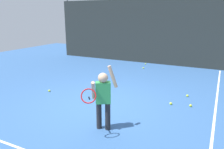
{
  "coord_description": "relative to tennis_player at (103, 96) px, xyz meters",
  "views": [
    {
      "loc": [
        2.8,
        -4.75,
        2.29
      ],
      "look_at": [
        0.38,
        0.04,
        0.85
      ],
      "focal_mm": 35.28,
      "sensor_mm": 36.0,
      "label": 1
    }
  ],
  "objects": [
    {
      "name": "fence_post_1",
      "position": [
        -3.43,
        6.87,
        0.88
      ],
      "size": [
        0.09,
        0.09,
        3.22
      ],
      "primitive_type": "cylinder",
      "color": "slate",
      "rests_on": "ground"
    },
    {
      "name": "ground_plane",
      "position": [
        -0.76,
        1.14,
        -0.73
      ],
      "size": [
        20.0,
        20.0,
        0.0
      ],
      "primitive_type": "plane",
      "color": "#335B93"
    },
    {
      "name": "tennis_ball_3",
      "position": [
        -1.01,
        5.54,
        -0.69
      ],
      "size": [
        0.07,
        0.07,
        0.07
      ],
      "primitive_type": "sphere",
      "color": "#CCE033",
      "rests_on": "ground"
    },
    {
      "name": "fence_post_2",
      "position": [
        -0.76,
        6.87,
        0.88
      ],
      "size": [
        0.09,
        0.09,
        3.22
      ],
      "primitive_type": "cylinder",
      "color": "slate",
      "rests_on": "ground"
    },
    {
      "name": "tennis_ball_0",
      "position": [
        -1.2,
        6.41,
        -0.69
      ],
      "size": [
        0.07,
        0.07,
        0.07
      ],
      "primitive_type": "sphere",
      "color": "#CCE033",
      "rests_on": "ground"
    },
    {
      "name": "tennis_ball_2",
      "position": [
        0.98,
        1.95,
        -0.69
      ],
      "size": [
        0.07,
        0.07,
        0.07
      ],
      "primitive_type": "sphere",
      "color": "#CCE033",
      "rests_on": "ground"
    },
    {
      "name": "tennis_ball_1",
      "position": [
        1.28,
        2.76,
        -0.69
      ],
      "size": [
        0.07,
        0.07,
        0.07
      ],
      "primitive_type": "sphere",
      "color": "#CCE033",
      "rests_on": "ground"
    },
    {
      "name": "fence_post_3",
      "position": [
        1.9,
        6.87,
        0.88
      ],
      "size": [
        0.09,
        0.09,
        3.22
      ],
      "primitive_type": "cylinder",
      "color": "slate",
      "rests_on": "ground"
    },
    {
      "name": "tennis_ball_4",
      "position": [
        -2.62,
        1.28,
        -0.69
      ],
      "size": [
        0.07,
        0.07,
        0.07
      ],
      "primitive_type": "sphere",
      "color": "#CCE033",
      "rests_on": "ground"
    },
    {
      "name": "court_line_sideline",
      "position": [
        2.06,
        2.14,
        -0.72
      ],
      "size": [
        0.05,
        9.0,
        0.0
      ],
      "primitive_type": "cube",
      "color": "white",
      "rests_on": "ground"
    },
    {
      "name": "fence_post_0",
      "position": [
        -6.09,
        6.87,
        0.88
      ],
      "size": [
        0.09,
        0.09,
        3.22
      ],
      "primitive_type": "cylinder",
      "color": "slate",
      "rests_on": "ground"
    },
    {
      "name": "tennis_player",
      "position": [
        0.0,
        0.0,
        0.0
      ],
      "size": [
        0.5,
        0.82,
        1.35
      ],
      "rotation": [
        0.0,
        0.0,
        0.52
      ],
      "color": "#232326",
      "rests_on": "ground"
    },
    {
      "name": "back_fence_windscreen",
      "position": [
        -0.76,
        6.81,
        0.81
      ],
      "size": [
        10.94,
        0.08,
        3.07
      ],
      "primitive_type": "cube",
      "color": "#282D2B",
      "rests_on": "ground"
    },
    {
      "name": "tennis_ball_5",
      "position": [
        1.47,
        2.04,
        -0.69
      ],
      "size": [
        0.07,
        0.07,
        0.07
      ],
      "primitive_type": "sphere",
      "color": "#CCE033",
      "rests_on": "ground"
    }
  ]
}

